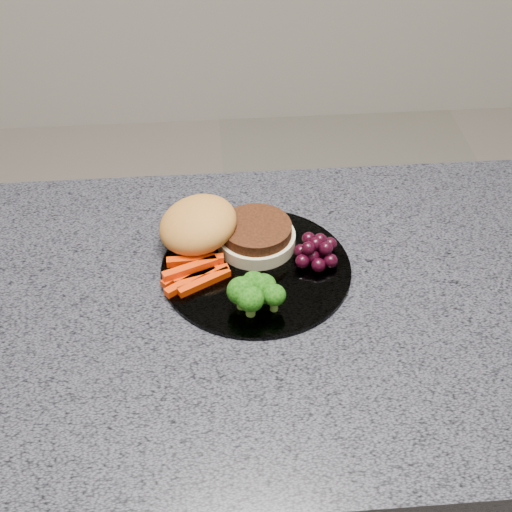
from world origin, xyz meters
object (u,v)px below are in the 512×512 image
Objects in this scene: plate at (256,269)px; burger at (219,231)px; grape_bunch at (316,251)px; island_cabinet at (258,493)px.

burger reaches higher than plate.
burger is at bearing 163.03° from grape_bunch.
plate is at bearing 88.16° from island_cabinet.
burger is at bearing 133.72° from plate.
burger is 0.14m from grape_bunch.
burger is 3.20× the size of grape_bunch.
plate is 4.12× the size of grape_bunch.
island_cabinet is 0.48m from plate.
plate is at bearing -173.27° from grape_bunch.
burger reaches higher than grape_bunch.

